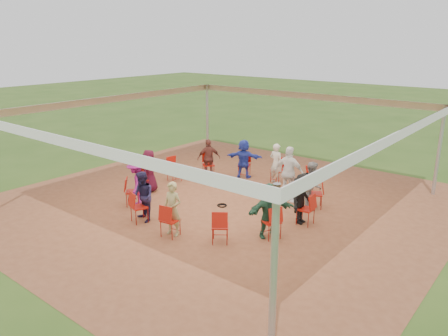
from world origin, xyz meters
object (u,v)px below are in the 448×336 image
Objects in this scene: chair_9 at (139,207)px; standing_person at (289,173)px; chair_7 at (147,178)px; chair_8 at (133,192)px; chair_3 at (278,170)px; person_seated_7 at (143,197)px; chair_0 at (306,209)px; chair_5 at (208,165)px; person_seated_1 at (312,185)px; person_seated_5 at (149,171)px; person_seated_3 at (244,159)px; cable_coil at (222,205)px; person_seated_6 at (136,183)px; chair_6 at (174,169)px; chair_11 at (220,226)px; person_seated_4 at (209,158)px; chair_1 at (315,194)px; chair_12 at (271,222)px; laptop at (297,199)px; person_seated_2 at (276,163)px; chair_10 at (170,220)px; chair_2 at (304,180)px; person_seated_8 at (173,209)px; chair_4 at (244,165)px; person_seated_9 at (269,210)px; person_seated_0 at (302,199)px.

standing_person is (2.32, 4.29, 0.43)m from chair_9.
chair_8 is at bearing 13.85° from chair_7.
person_seated_7 is at bearing 83.23° from chair_3.
chair_0 is 5.32m from chair_5.
person_seated_1 is 1.00× the size of person_seated_5.
cable_coil is (1.22, -2.79, -0.71)m from person_seated_3.
chair_5 is 3.70m from person_seated_6.
chair_9 is at bearing 41.54° from chair_6.
person_seated_4 reaches higher than chair_11.
chair_1 is 2.29× the size of cable_coil.
laptop is at bearing 25.77° from chair_12.
person_seated_2 is 1.30m from person_seated_3.
standing_person is at bearing 56.07° from cable_coil.
chair_12 is at bearing 166.15° from chair_0.
chair_5 is 1.00× the size of chair_11.
cable_coil is at bearing 96.75° from laptop.
cable_coil is (2.21, 1.68, -0.43)m from chair_8.
chair_10 is 2.61m from person_seated_6.
chair_2 is 5.65m from chair_8.
person_seated_8 is 3.71× the size of cable_coil.
chair_7 and chair_11 have the same top height.
person_seated_3 is at bearing 166.15° from person_seated_4.
person_seated_2 is (-2.14, 1.36, 0.00)m from person_seated_1.
chair_6 is at bearing 171.15° from person_seated_5.
chair_1 is 0.31m from person_seated_1.
chair_9 is (-1.14, -5.53, 0.00)m from chair_3.
person_seated_5 is at bearing 110.30° from chair_12.
chair_4 is 3.19m from cable_coil.
chair_2 is at bearing 40.14° from person_seated_9.
person_seated_4 reaches higher than chair_12.
laptop is (3.62, -2.41, -0.05)m from person_seated_3.
person_seated_9 is (3.57, -3.79, 0.28)m from chair_4.
chair_0 is 2.64m from chair_11.
chair_12 is (1.04, -3.62, 0.00)m from chair_2.
standing_person is (0.96, 4.40, 0.43)m from chair_10.
chair_9 is 4.59m from person_seated_0.
chair_12 is at bearing 27.69° from chair_10.
person_seated_5 reaches higher than laptop.
chair_3 is 0.62× the size of person_seated_9.
person_seated_4 is at bearing -9.61° from standing_person.
person_seated_8 and person_seated_9 have the same top height.
chair_1 is at bearing 82.93° from person_seated_6.
person_seated_6 is at bearing 110.77° from person_seated_0.
person_seated_5 reaches higher than cable_coil.
chair_12 is 0.62× the size of person_seated_7.
cable_coil is (1.06, 2.41, -0.43)m from chair_9.
chair_0 is 5.21m from person_seated_4.
person_seated_6 is (-3.67, 0.39, 0.28)m from chair_11.
person_seated_1 reaches higher than chair_12.
chair_6 is 1.37m from person_seated_5.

